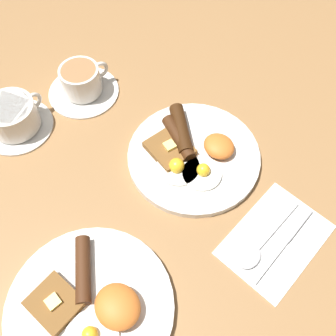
{
  "coord_description": "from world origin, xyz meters",
  "views": [
    {
      "loc": [
        -0.26,
        0.33,
        0.64
      ],
      "look_at": [
        0.01,
        0.06,
        0.03
      ],
      "focal_mm": 42.0,
      "sensor_mm": 36.0,
      "label": 1
    }
  ],
  "objects": [
    {
      "name": "ground_plane",
      "position": [
        0.0,
        0.0,
        0.0
      ],
      "size": [
        3.0,
        3.0,
        0.0
      ],
      "primitive_type": "plane",
      "color": "olive"
    },
    {
      "name": "breakfast_plate_far",
      "position": [
        -0.08,
        0.32,
        0.01
      ],
      "size": [
        0.26,
        0.26,
        0.05
      ],
      "color": "silver",
      "rests_on": "ground_plane"
    },
    {
      "name": "breakfast_plate_near",
      "position": [
        0.0,
        0.0,
        0.01
      ],
      "size": [
        0.25,
        0.25,
        0.04
      ],
      "color": "silver",
      "rests_on": "ground_plane"
    },
    {
      "name": "teacup_near",
      "position": [
        0.28,
        0.04,
        0.03
      ],
      "size": [
        0.15,
        0.15,
        0.07
      ],
      "color": "silver",
      "rests_on": "ground_plane"
    },
    {
      "name": "napkin",
      "position": [
        -0.21,
        0.02,
        0.0
      ],
      "size": [
        0.14,
        0.19,
        0.01
      ],
      "primitive_type": "cube",
      "rotation": [
        0.0,
        0.0,
        0.04
      ],
      "color": "white",
      "rests_on": "ground_plane"
    },
    {
      "name": "knife",
      "position": [
        -0.22,
        0.01,
        0.01
      ],
      "size": [
        0.03,
        0.17,
        0.01
      ],
      "rotation": [
        0.0,
        0.0,
        1.63
      ],
      "color": "silver",
      "rests_on": "napkin"
    },
    {
      "name": "teacup_far",
      "position": [
        0.3,
        0.2,
        0.03
      ],
      "size": [
        0.14,
        0.14,
        0.07
      ],
      "color": "silver",
      "rests_on": "ground_plane"
    },
    {
      "name": "spoon",
      "position": [
        -0.2,
        0.06,
        0.01
      ],
      "size": [
        0.03,
        0.16,
        0.01
      ],
      "rotation": [
        0.0,
        0.0,
        1.6
      ],
      "color": "silver",
      "rests_on": "napkin"
    }
  ]
}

